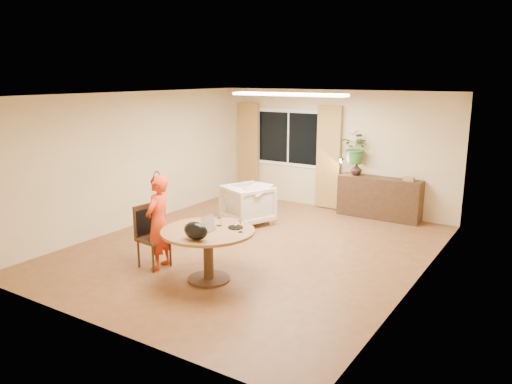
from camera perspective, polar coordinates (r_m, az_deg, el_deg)
floor at (r=8.60m, az=-0.42°, el=-6.50°), size 6.50×6.50×0.00m
ceiling at (r=8.10m, az=-0.45°, el=11.07°), size 6.50×6.50×0.00m
wall_back at (r=11.09m, az=8.76°, el=4.75°), size 5.50×0.00×5.50m
wall_left at (r=10.00m, az=-13.82°, el=3.61°), size 0.00×6.50×6.50m
wall_right at (r=7.18m, az=18.34°, el=-0.37°), size 0.00×6.50×6.50m
window at (r=11.52m, az=3.73°, el=6.20°), size 1.70×0.03×1.30m
curtain_left at (r=12.04m, az=-0.87°, el=4.83°), size 0.55×0.08×2.25m
curtain_right at (r=11.04m, az=8.29°, el=3.92°), size 0.55×0.08×2.25m
ceiling_panel at (r=9.13m, az=3.72°, el=11.07°), size 2.20×0.35×0.05m
dining_table at (r=7.18m, az=-5.50°, el=-5.55°), size 1.34×1.34×0.76m
dining_chair at (r=7.83m, az=-11.61°, el=-5.06°), size 0.51×0.47×0.97m
child at (r=7.71m, az=-11.07°, el=-3.42°), size 0.59×0.45×1.46m
laptop at (r=7.12m, az=-6.44°, el=-3.36°), size 0.38×0.27×0.24m
tumbler at (r=7.30m, az=-4.25°, el=-3.40°), size 0.09×0.09×0.12m
wine_glass at (r=6.96m, az=-1.79°, el=-3.86°), size 0.08×0.08×0.19m
pot_lid at (r=7.18m, az=-2.36°, el=-3.99°), size 0.25×0.25×0.04m
handbag at (r=6.70m, az=-6.91°, el=-4.43°), size 0.40×0.28×0.24m
armchair at (r=9.94m, az=-0.90°, el=-1.41°), size 1.11×1.13×0.79m
throw at (r=9.73m, az=0.12°, el=0.75°), size 0.50×0.59×0.03m
sideboard at (r=10.62m, az=13.90°, el=-0.67°), size 1.71×0.42×0.85m
vase at (r=10.67m, az=11.39°, el=2.56°), size 0.30×0.30×0.25m
bouquet at (r=10.61m, az=11.42°, el=4.98°), size 0.70×0.64×0.66m
book_stack at (r=10.35m, az=17.10°, el=1.45°), size 0.22×0.18×0.09m
desk_lamp at (r=10.74m, az=9.68°, el=3.00°), size 0.19×0.19×0.36m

